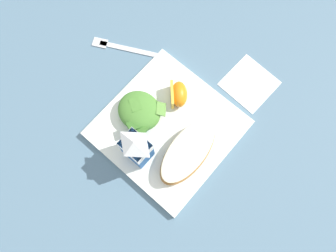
# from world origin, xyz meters

# --- Properties ---
(ground) EXTENTS (3.00, 3.00, 0.00)m
(ground) POSITION_xyz_m (0.00, 0.00, 0.00)
(ground) COLOR slate
(white_plate) EXTENTS (0.28, 0.28, 0.02)m
(white_plate) POSITION_xyz_m (0.00, 0.00, 0.01)
(white_plate) COLOR white
(white_plate) RESTS_ON ground
(cheesy_pizza_bread) EXTENTS (0.09, 0.17, 0.04)m
(cheesy_pizza_bread) POSITION_xyz_m (-0.07, 0.02, 0.03)
(cheesy_pizza_bread) COLOR #A87038
(cheesy_pizza_bread) RESTS_ON white_plate
(green_salad_pile) EXTENTS (0.10, 0.10, 0.04)m
(green_salad_pile) POSITION_xyz_m (0.07, 0.02, 0.04)
(green_salad_pile) COLOR #4C8433
(green_salad_pile) RESTS_ON white_plate
(milk_carton) EXTENTS (0.06, 0.05, 0.11)m
(milk_carton) POSITION_xyz_m (0.01, 0.09, 0.08)
(milk_carton) COLOR #23569E
(milk_carton) RESTS_ON white_plate
(orange_wedge_front) EXTENTS (0.07, 0.07, 0.04)m
(orange_wedge_front) POSITION_xyz_m (0.03, -0.07, 0.04)
(orange_wedge_front) COLOR orange
(orange_wedge_front) RESTS_ON white_plate
(paper_napkin) EXTENTS (0.11, 0.11, 0.00)m
(paper_napkin) POSITION_xyz_m (-0.07, -0.21, 0.00)
(paper_napkin) COLOR white
(paper_napkin) RESTS_ON ground
(metal_fork) EXTENTS (0.18, 0.10, 0.01)m
(metal_fork) POSITION_xyz_m (0.22, -0.08, 0.00)
(metal_fork) COLOR silver
(metal_fork) RESTS_ON ground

